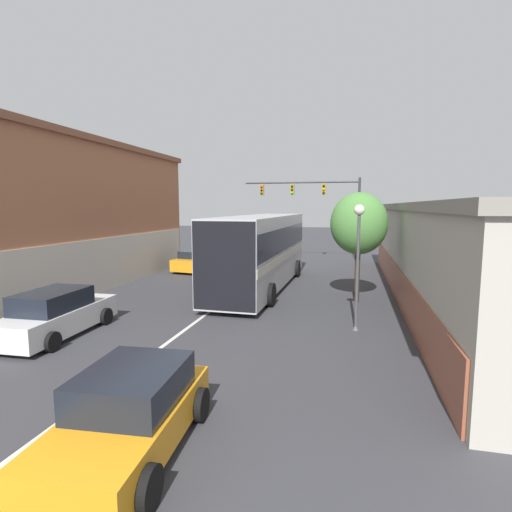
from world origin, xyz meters
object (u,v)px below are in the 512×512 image
object	(u,v)px
parked_car_left_mid	(197,261)
traffic_signal_gantry	(319,200)
street_tree_near	(359,224)
hatchback_foreground	(130,413)
parked_car_left_near	(57,314)
street_lamp	(358,253)
bus	(261,248)

from	to	relation	value
parked_car_left_mid	traffic_signal_gantry	bearing A→B (deg)	-44.75
parked_car_left_mid	street_tree_near	size ratio (longest dim) A/B	0.91
hatchback_foreground	parked_car_left_near	xyz separation A→B (m)	(-5.59, 4.96, 0.04)
parked_car_left_mid	street_tree_near	world-z (taller)	street_tree_near
parked_car_left_near	street_lamp	xyz separation A→B (m)	(9.42, 2.87, 1.93)
parked_car_left_mid	traffic_signal_gantry	size ratio (longest dim) A/B	0.51
parked_car_left_near	parked_car_left_mid	distance (m)	13.63
hatchback_foreground	parked_car_left_near	distance (m)	7.48
parked_car_left_near	traffic_signal_gantry	world-z (taller)	traffic_signal_gantry
bus	street_tree_near	xyz separation A→B (m)	(4.74, -1.92, 1.35)
parked_car_left_near	traffic_signal_gantry	distance (m)	20.77
parked_car_left_near	street_tree_near	size ratio (longest dim) A/B	0.93
hatchback_foreground	street_tree_near	size ratio (longest dim) A/B	0.82
bus	street_tree_near	distance (m)	5.29
parked_car_left_near	street_tree_near	world-z (taller)	street_tree_near
bus	hatchback_foreground	size ratio (longest dim) A/B	3.02
hatchback_foreground	street_lamp	distance (m)	8.94
parked_car_left_mid	street_lamp	xyz separation A→B (m)	(10.01, -10.75, 2.00)
street_lamp	traffic_signal_gantry	bearing A→B (deg)	99.19
parked_car_left_mid	traffic_signal_gantry	distance (m)	10.10
traffic_signal_gantry	parked_car_left_mid	bearing A→B (deg)	-142.73
traffic_signal_gantry	street_lamp	bearing A→B (deg)	-80.81
bus	traffic_signal_gantry	distance (m)	10.71
parked_car_left_near	street_tree_near	bearing A→B (deg)	-55.21
traffic_signal_gantry	street_tree_near	distance (m)	12.47
bus	hatchback_foreground	bearing A→B (deg)	-175.53
parked_car_left_mid	bus	bearing A→B (deg)	-122.64
parked_car_left_near	bus	bearing A→B (deg)	-29.80
parked_car_left_near	street_lamp	size ratio (longest dim) A/B	1.06
parked_car_left_mid	hatchback_foreground	bearing A→B (deg)	-153.60
street_lamp	street_tree_near	size ratio (longest dim) A/B	0.89
bus	street_lamp	bearing A→B (deg)	-141.84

